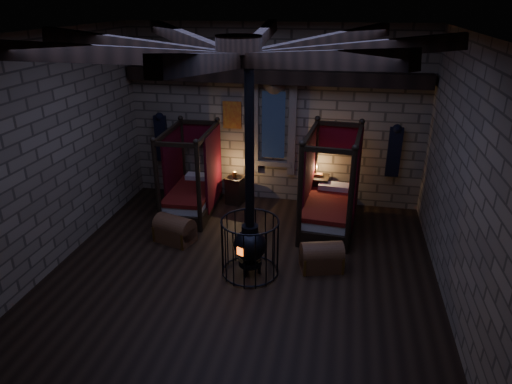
% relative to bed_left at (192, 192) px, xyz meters
% --- Properties ---
extents(room, '(7.02, 7.02, 4.29)m').
position_rel_bed_left_xyz_m(room, '(1.73, -2.31, 3.25)').
color(room, black).
rests_on(room, ground).
extents(bed_left, '(1.07, 1.94, 1.99)m').
position_rel_bed_left_xyz_m(bed_left, '(0.00, 0.00, 0.00)').
color(bed_left, black).
rests_on(bed_left, ground).
extents(bed_right, '(1.23, 2.13, 2.14)m').
position_rel_bed_left_xyz_m(bed_right, '(3.19, -0.17, 0.04)').
color(bed_right, black).
rests_on(bed_right, ground).
extents(trunk_left, '(0.90, 0.72, 0.58)m').
position_rel_bed_left_xyz_m(trunk_left, '(0.10, -1.47, -0.23)').
color(trunk_left, brown).
rests_on(trunk_left, ground).
extents(trunk_right, '(0.86, 0.67, 0.56)m').
position_rel_bed_left_xyz_m(trunk_right, '(3.15, -1.94, -0.24)').
color(trunk_right, brown).
rests_on(trunk_right, ground).
extents(nightstand_left, '(0.50, 0.48, 0.83)m').
position_rel_bed_left_xyz_m(nightstand_left, '(0.87, 0.63, -0.14)').
color(nightstand_left, black).
rests_on(nightstand_left, ground).
extents(nightstand_right, '(0.52, 0.50, 0.89)m').
position_rel_bed_left_xyz_m(nightstand_right, '(2.86, 0.73, -0.08)').
color(nightstand_right, black).
rests_on(nightstand_right, ground).
extents(stove, '(1.05, 1.05, 4.05)m').
position_rel_bed_left_xyz_m(stove, '(1.87, -2.33, 0.15)').
color(stove, black).
rests_on(stove, ground).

